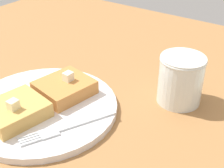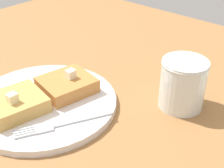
# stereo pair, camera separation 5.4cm
# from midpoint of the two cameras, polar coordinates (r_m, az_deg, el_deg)

# --- Properties ---
(table_surface) EXTENTS (0.98, 0.98, 0.03)m
(table_surface) POSITION_cam_midpoint_polar(r_m,az_deg,el_deg) (0.65, -6.07, 0.04)
(table_surface) COLOR #99683B
(table_surface) RESTS_ON ground
(plate) EXTENTS (0.26, 0.26, 0.01)m
(plate) POSITION_cam_midpoint_polar(r_m,az_deg,el_deg) (0.56, -9.77, -3.42)
(plate) COLOR silver
(plate) RESTS_ON table_surface
(toast_slice_left) EXTENTS (0.11, 0.10, 0.03)m
(toast_slice_left) POSITION_cam_midpoint_polar(r_m,az_deg,el_deg) (0.57, -5.64, -0.23)
(toast_slice_left) COLOR #BE7A3B
(toast_slice_left) RESTS_ON plate
(toast_slice_middle) EXTENTS (0.11, 0.10, 0.03)m
(toast_slice_middle) POSITION_cam_midpoint_polar(r_m,az_deg,el_deg) (0.54, -14.53, -3.63)
(toast_slice_middle) COLOR tan
(toast_slice_middle) RESTS_ON plate
(butter_pat_primary) EXTENTS (0.02, 0.02, 0.02)m
(butter_pat_primary) POSITION_cam_midpoint_polar(r_m,az_deg,el_deg) (0.56, -4.90, 1.76)
(butter_pat_primary) COLOR #F7EBCA
(butter_pat_primary) RESTS_ON toast_slice_left
(butter_pat_secondary) EXTENTS (0.02, 0.01, 0.02)m
(butter_pat_secondary) POSITION_cam_midpoint_polar(r_m,az_deg,el_deg) (0.51, -14.98, -2.60)
(butter_pat_secondary) COLOR beige
(butter_pat_secondary) RESTS_ON toast_slice_middle
(fork) EXTENTS (0.15, 0.09, 0.00)m
(fork) POSITION_cam_midpoint_polar(r_m,az_deg,el_deg) (0.50, -6.67, -7.48)
(fork) COLOR silver
(fork) RESTS_ON plate
(syrup_jar) EXTENTS (0.08, 0.08, 0.09)m
(syrup_jar) POSITION_cam_midpoint_polar(r_m,az_deg,el_deg) (0.56, 15.48, -0.36)
(syrup_jar) COLOR #3A1205
(syrup_jar) RESTS_ON table_surface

